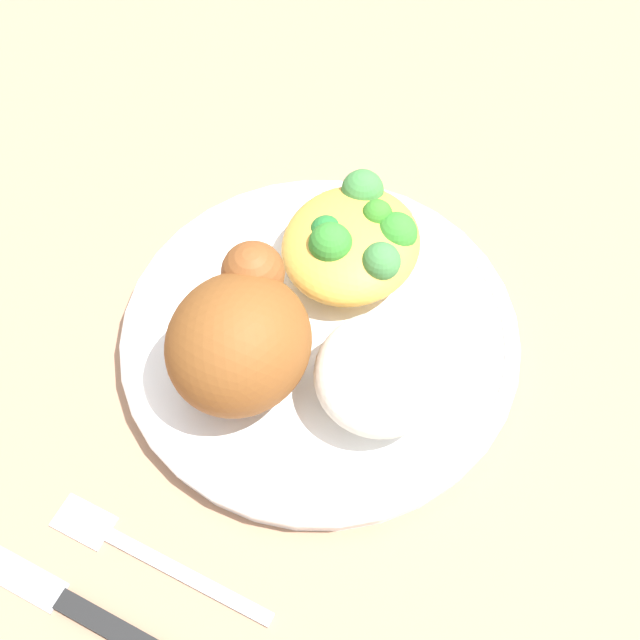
{
  "coord_description": "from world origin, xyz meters",
  "views": [
    {
      "loc": [
        -0.24,
        -0.13,
        0.46
      ],
      "look_at": [
        0.0,
        0.0,
        0.03
      ],
      "focal_mm": 44.8,
      "sensor_mm": 36.0,
      "label": 1
    }
  ],
  "objects_px": {
    "mac_cheese_with_broccoli": "(354,240)",
    "plate": "(320,335)",
    "rice_pile": "(381,374)",
    "knife": "(61,599)",
    "fork": "(148,555)",
    "roasted_chicken": "(240,337)"
  },
  "relations": [
    {
      "from": "roasted_chicken",
      "to": "rice_pile",
      "type": "xyz_separation_m",
      "value": [
        0.03,
        -0.08,
        -0.02
      ]
    },
    {
      "from": "rice_pile",
      "to": "mac_cheese_with_broccoli",
      "type": "relative_size",
      "value": 0.81
    },
    {
      "from": "knife",
      "to": "rice_pile",
      "type": "bearing_deg",
      "value": -27.34
    },
    {
      "from": "plate",
      "to": "mac_cheese_with_broccoli",
      "type": "xyz_separation_m",
      "value": [
        0.06,
        0.01,
        0.03
      ]
    },
    {
      "from": "roasted_chicken",
      "to": "fork",
      "type": "distance_m",
      "value": 0.14
    },
    {
      "from": "roasted_chicken",
      "to": "rice_pile",
      "type": "height_order",
      "value": "roasted_chicken"
    },
    {
      "from": "mac_cheese_with_broccoli",
      "to": "rice_pile",
      "type": "bearing_deg",
      "value": -143.55
    },
    {
      "from": "plate",
      "to": "roasted_chicken",
      "type": "bearing_deg",
      "value": 152.11
    },
    {
      "from": "rice_pile",
      "to": "mac_cheese_with_broccoli",
      "type": "xyz_separation_m",
      "value": [
        0.08,
        0.06,
        -0.0
      ]
    },
    {
      "from": "plate",
      "to": "roasted_chicken",
      "type": "relative_size",
      "value": 2.52
    },
    {
      "from": "rice_pile",
      "to": "fork",
      "type": "bearing_deg",
      "value": 154.3
    },
    {
      "from": "mac_cheese_with_broccoli",
      "to": "fork",
      "type": "bearing_deg",
      "value": 177.34
    },
    {
      "from": "roasted_chicken",
      "to": "rice_pile",
      "type": "distance_m",
      "value": 0.09
    },
    {
      "from": "roasted_chicken",
      "to": "knife",
      "type": "relative_size",
      "value": 0.54
    },
    {
      "from": "roasted_chicken",
      "to": "fork",
      "type": "height_order",
      "value": "roasted_chicken"
    },
    {
      "from": "mac_cheese_with_broccoli",
      "to": "knife",
      "type": "relative_size",
      "value": 0.54
    },
    {
      "from": "knife",
      "to": "fork",
      "type": "bearing_deg",
      "value": -32.61
    },
    {
      "from": "mac_cheese_with_broccoli",
      "to": "plate",
      "type": "bearing_deg",
      "value": -173.25
    },
    {
      "from": "rice_pile",
      "to": "fork",
      "type": "xyz_separation_m",
      "value": [
        -0.15,
        0.07,
        -0.04
      ]
    },
    {
      "from": "rice_pile",
      "to": "fork",
      "type": "relative_size",
      "value": 0.58
    },
    {
      "from": "roasted_chicken",
      "to": "fork",
      "type": "relative_size",
      "value": 0.73
    },
    {
      "from": "rice_pile",
      "to": "fork",
      "type": "distance_m",
      "value": 0.17
    }
  ]
}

